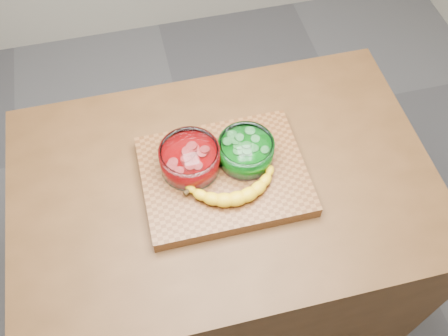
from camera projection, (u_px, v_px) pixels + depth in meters
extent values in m
plane|color=#5B5B5F|center=(224.00, 290.00, 2.16)|extent=(3.50, 3.50, 0.00)
cube|color=#513218|center=(224.00, 247.00, 1.78)|extent=(1.20, 0.80, 0.90)
cube|color=brown|center=(224.00, 176.00, 1.39)|extent=(0.45, 0.35, 0.04)
cylinder|color=white|center=(190.00, 159.00, 1.35)|extent=(0.16, 0.16, 0.08)
cylinder|color=#B9070A|center=(190.00, 161.00, 1.36)|extent=(0.14, 0.14, 0.04)
cylinder|color=#EB4A4A|center=(189.00, 155.00, 1.33)|extent=(0.14, 0.14, 0.02)
cylinder|color=white|center=(246.00, 151.00, 1.37)|extent=(0.15, 0.15, 0.07)
cylinder|color=#0B7C14|center=(246.00, 153.00, 1.38)|extent=(0.13, 0.13, 0.04)
cylinder|color=#5CBF5A|center=(246.00, 147.00, 1.35)|extent=(0.12, 0.12, 0.02)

